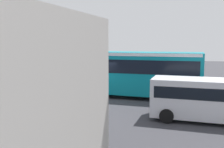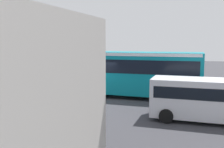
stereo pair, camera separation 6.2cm
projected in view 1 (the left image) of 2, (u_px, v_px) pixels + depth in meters
The scene contains 9 objects.
ground at pixel (101, 97), 18.37m from camera, with size 80.00×80.00×0.00m, color #38383D.
city_bus at pixel (118, 70), 18.62m from camera, with size 11.54×2.85×3.15m.
parked_van at pixel (202, 97), 12.76m from camera, with size 4.80×2.17×2.05m.
pedestrian at pixel (28, 77), 22.17m from camera, with size 0.38×0.38×1.79m.
lane_dash_leftmost at pixel (219, 95), 19.03m from camera, with size 2.00×0.20×0.01m, color silver.
lane_dash_left at pixel (163, 92), 20.24m from camera, with size 2.00×0.20×0.01m, color silver.
lane_dash_centre at pixel (114, 89), 21.45m from camera, with size 2.00×0.20×0.01m, color silver.
lane_dash_right at pixel (70, 87), 22.65m from camera, with size 2.00×0.20×0.01m, color silver.
lane_dash_rightmost at pixel (31, 84), 23.86m from camera, with size 2.00×0.20×0.01m, color silver.
Camera 1 is at (-6.25, 16.94, 3.82)m, focal length 41.97 mm.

